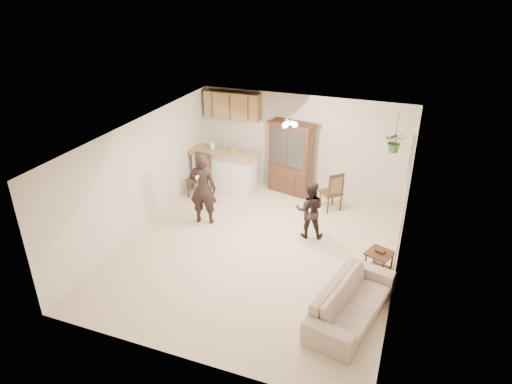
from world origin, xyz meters
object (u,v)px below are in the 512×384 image
(china_hutch, at_px, (291,158))
(chair_hutch_right, at_px, (330,199))
(adult, at_px, (203,187))
(side_table, at_px, (378,263))
(child, at_px, (310,209))
(chair_hutch_left, at_px, (297,181))
(sofa, at_px, (352,298))
(chair_bar, at_px, (199,185))

(china_hutch, bearing_deg, chair_hutch_right, -13.41)
(adult, distance_m, chair_hutch_right, 3.13)
(chair_hutch_right, bearing_deg, side_table, 77.43)
(child, height_order, chair_hutch_left, child)
(sofa, height_order, child, child)
(adult, distance_m, chair_bar, 1.45)
(china_hutch, bearing_deg, chair_hutch_left, 16.04)
(sofa, relative_size, chair_hutch_right, 1.88)
(adult, xyz_separation_m, chair_hutch_right, (2.59, 1.65, -0.62))
(child, height_order, chair_hutch_right, child)
(adult, relative_size, chair_hutch_right, 1.80)
(chair_bar, bearing_deg, child, -7.80)
(child, xyz_separation_m, side_table, (1.60, -0.91, -0.42))
(child, distance_m, side_table, 1.89)
(adult, bearing_deg, side_table, 158.14)
(chair_bar, bearing_deg, adult, -50.16)
(sofa, xyz_separation_m, chair_hutch_right, (-1.16, 3.68, -0.08))
(chair_hutch_left, xyz_separation_m, chair_hutch_right, (1.02, -0.62, -0.02))
(sofa, bearing_deg, child, 43.16)
(side_table, bearing_deg, chair_hutch_right, 121.70)
(chair_bar, height_order, chair_hutch_left, chair_bar)
(child, relative_size, chair_bar, 1.19)
(child, height_order, chair_bar, child)
(china_hutch, bearing_deg, adult, -108.16)
(child, xyz_separation_m, chair_hutch_left, (-0.86, 2.03, -0.37))
(chair_hutch_right, bearing_deg, china_hutch, -71.08)
(side_table, distance_m, chair_hutch_left, 3.83)
(sofa, xyz_separation_m, chair_hutch_left, (-2.18, 4.29, -0.06))
(chair_hutch_left, height_order, chair_hutch_right, chair_hutch_left)
(sofa, distance_m, adult, 4.30)
(sofa, distance_m, child, 2.64)
(side_table, bearing_deg, chair_hutch_left, 129.90)
(sofa, bearing_deg, china_hutch, 41.69)
(sofa, bearing_deg, side_table, 1.41)
(chair_hutch_left, bearing_deg, chair_hutch_right, 9.63)
(child, bearing_deg, chair_bar, -28.90)
(chair_bar, bearing_deg, sofa, -27.15)
(side_table, height_order, chair_hutch_right, chair_hutch_right)
(china_hutch, xyz_separation_m, side_table, (2.64, -2.93, -0.67))
(adult, bearing_deg, child, 173.22)
(child, height_order, side_table, child)
(adult, distance_m, child, 2.45)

